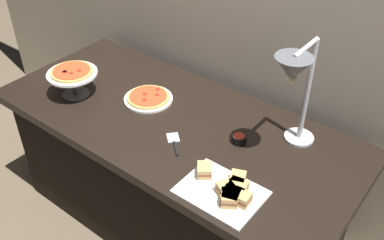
{
  "coord_description": "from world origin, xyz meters",
  "views": [
    {
      "loc": [
        1.17,
        -1.34,
        2.07
      ],
      "look_at": [
        0.12,
        0.0,
        0.81
      ],
      "focal_mm": 41.29,
      "sensor_mm": 36.0,
      "label": 1
    }
  ],
  "objects_px": {
    "sauce_cup_near": "(239,139)",
    "serving_spatula": "(174,143)",
    "sandwich_platter": "(227,190)",
    "pizza_plate_center": "(72,75)",
    "pizza_plate_front": "(148,98)",
    "heat_lamp": "(295,77)"
  },
  "relations": [
    {
      "from": "pizza_plate_front",
      "to": "serving_spatula",
      "type": "height_order",
      "value": "pizza_plate_front"
    },
    {
      "from": "sauce_cup_near",
      "to": "serving_spatula",
      "type": "bearing_deg",
      "value": -140.62
    },
    {
      "from": "pizza_plate_center",
      "to": "sauce_cup_near",
      "type": "height_order",
      "value": "pizza_plate_center"
    },
    {
      "from": "heat_lamp",
      "to": "sauce_cup_near",
      "type": "distance_m",
      "value": 0.44
    },
    {
      "from": "heat_lamp",
      "to": "sandwich_platter",
      "type": "distance_m",
      "value": 0.53
    },
    {
      "from": "serving_spatula",
      "to": "heat_lamp",
      "type": "bearing_deg",
      "value": 27.8
    },
    {
      "from": "heat_lamp",
      "to": "pizza_plate_front",
      "type": "xyz_separation_m",
      "value": [
        -0.78,
        -0.04,
        -0.4
      ]
    },
    {
      "from": "pizza_plate_front",
      "to": "sandwich_platter",
      "type": "distance_m",
      "value": 0.78
    },
    {
      "from": "serving_spatula",
      "to": "sandwich_platter",
      "type": "bearing_deg",
      "value": -17.64
    },
    {
      "from": "pizza_plate_center",
      "to": "sandwich_platter",
      "type": "xyz_separation_m",
      "value": [
        1.06,
        -0.11,
        -0.1
      ]
    },
    {
      "from": "sandwich_platter",
      "to": "heat_lamp",
      "type": "bearing_deg",
      "value": 79.57
    },
    {
      "from": "sauce_cup_near",
      "to": "serving_spatula",
      "type": "height_order",
      "value": "sauce_cup_near"
    },
    {
      "from": "pizza_plate_front",
      "to": "sauce_cup_near",
      "type": "relative_size",
      "value": 3.87
    },
    {
      "from": "pizza_plate_front",
      "to": "serving_spatula",
      "type": "bearing_deg",
      "value": -29.66
    },
    {
      "from": "pizza_plate_front",
      "to": "serving_spatula",
      "type": "xyz_separation_m",
      "value": [
        0.34,
        -0.19,
        -0.01
      ]
    },
    {
      "from": "pizza_plate_front",
      "to": "pizza_plate_center",
      "type": "bearing_deg",
      "value": -149.36
    },
    {
      "from": "pizza_plate_center",
      "to": "heat_lamp",
      "type": "bearing_deg",
      "value": 12.13
    },
    {
      "from": "pizza_plate_center",
      "to": "serving_spatula",
      "type": "bearing_deg",
      "value": 0.82
    },
    {
      "from": "pizza_plate_front",
      "to": "pizza_plate_center",
      "type": "relative_size",
      "value": 0.98
    },
    {
      "from": "pizza_plate_front",
      "to": "pizza_plate_center",
      "type": "xyz_separation_m",
      "value": [
        -0.34,
        -0.2,
        0.11
      ]
    },
    {
      "from": "pizza_plate_center",
      "to": "serving_spatula",
      "type": "distance_m",
      "value": 0.7
    },
    {
      "from": "sandwich_platter",
      "to": "sauce_cup_near",
      "type": "distance_m",
      "value": 0.34
    }
  ]
}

